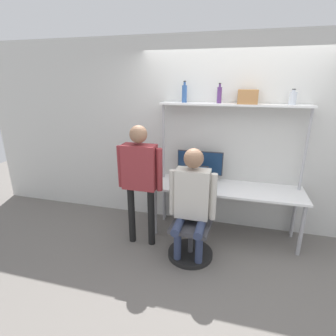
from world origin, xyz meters
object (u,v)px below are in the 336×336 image
(cell_phone, at_px, (214,188))
(storage_box, at_px, (248,97))
(laptop, at_px, (195,180))
(monitor, at_px, (200,164))
(person_standing, at_px, (140,172))
(bottle_purple, at_px, (219,95))
(bottle_clear, at_px, (293,98))
(bottle_blue, at_px, (184,93))
(office_chair, at_px, (192,235))
(person_seated, at_px, (192,197))

(cell_phone, relative_size, storage_box, 0.61)
(laptop, bearing_deg, storage_box, 17.29)
(monitor, height_order, storage_box, storage_box)
(person_standing, xyz_separation_m, bottle_purple, (0.88, 0.66, 0.91))
(laptop, distance_m, bottle_purple, 1.17)
(bottle_clear, bearing_deg, person_standing, -159.30)
(bottle_purple, xyz_separation_m, bottle_blue, (-0.46, 0.00, 0.01))
(storage_box, bearing_deg, cell_phone, -143.93)
(laptop, height_order, office_chair, laptop)
(monitor, distance_m, person_standing, 0.94)
(person_seated, distance_m, bottle_clear, 1.71)
(bottle_purple, relative_size, bottle_blue, 0.90)
(bottle_purple, distance_m, bottle_blue, 0.46)
(cell_phone, bearing_deg, storage_box, 36.07)
(bottle_purple, bearing_deg, cell_phone, -84.65)
(office_chair, xyz_separation_m, bottle_purple, (0.18, 0.74, 1.66))
(laptop, bearing_deg, bottle_clear, 9.38)
(bottle_purple, relative_size, storage_box, 1.03)
(person_seated, bearing_deg, bottle_clear, 36.44)
(office_chair, xyz_separation_m, person_seated, (-0.00, -0.04, 0.54))
(person_seated, relative_size, bottle_clear, 7.43)
(cell_phone, distance_m, person_seated, 0.59)
(bottle_purple, xyz_separation_m, bottle_clear, (0.88, 0.00, -0.03))
(laptop, height_order, bottle_clear, bottle_clear)
(laptop, height_order, person_seated, person_seated)
(bottle_blue, bearing_deg, person_seated, -70.79)
(bottle_clear, height_order, storage_box, bottle_clear)
(monitor, relative_size, person_seated, 0.47)
(cell_phone, bearing_deg, person_standing, -154.78)
(office_chair, distance_m, storage_box, 1.88)
(bottle_clear, xyz_separation_m, storage_box, (-0.53, -0.00, 0.01))
(person_seated, xyz_separation_m, bottle_clear, (1.07, 0.79, 1.09))
(storage_box, bearing_deg, monitor, 179.28)
(cell_phone, height_order, person_standing, person_standing)
(bottle_clear, distance_m, storage_box, 0.53)
(office_chair, distance_m, bottle_purple, 1.82)
(laptop, xyz_separation_m, person_seated, (0.06, -0.60, 0.02))
(monitor, relative_size, bottle_blue, 2.33)
(person_seated, distance_m, bottle_blue, 1.40)
(bottle_purple, bearing_deg, laptop, -142.81)
(bottle_clear, bearing_deg, monitor, 179.63)
(bottle_blue, xyz_separation_m, storage_box, (0.81, 0.00, -0.03))
(laptop, relative_size, bottle_blue, 1.20)
(bottle_blue, distance_m, storage_box, 0.81)
(bottle_clear, relative_size, bottle_blue, 0.67)
(cell_phone, bearing_deg, person_seated, -110.87)
(laptop, bearing_deg, cell_phone, -11.49)
(cell_phone, bearing_deg, office_chair, -112.29)
(office_chair, height_order, bottle_clear, bottle_clear)
(person_standing, relative_size, bottle_clear, 8.59)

